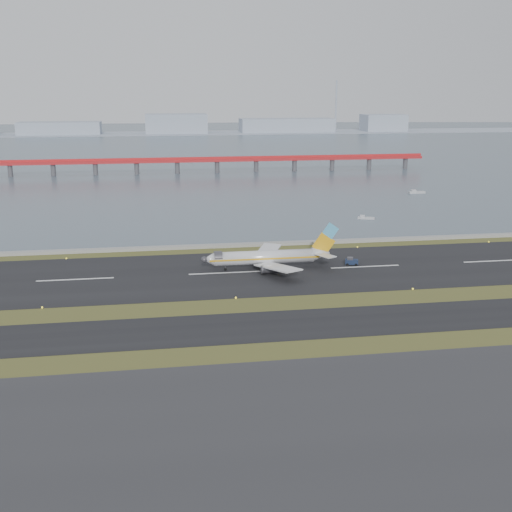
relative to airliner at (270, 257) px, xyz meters
name	(u,v)px	position (x,y,z in m)	size (l,w,h in m)	color
ground	(240,309)	(-12.77, -32.21, -3.46)	(1000.00, 1000.00, 0.00)	#364719
apron_strip	(290,430)	(-12.77, -87.21, -3.41)	(1000.00, 50.00, 0.10)	#2C2C2E
taxiway_strip	(248,327)	(-12.77, -44.21, -3.41)	(1000.00, 18.00, 0.10)	black
runway_strip	(225,273)	(-12.77, -2.21, -3.41)	(1000.00, 45.00, 0.10)	black
seawall	(215,246)	(-12.77, 27.79, -2.96)	(1000.00, 2.50, 1.00)	gray
bay_water	(172,145)	(-12.77, 427.79, -3.46)	(1400.00, 800.00, 1.30)	#42505F
red_pier	(217,161)	(7.23, 217.79, 3.82)	(260.00, 5.00, 10.20)	red
far_shoreline	(179,128)	(0.85, 587.79, 2.61)	(1400.00, 80.00, 60.50)	#9CA7B8
airliner	(270,257)	(0.00, 0.00, 0.00)	(38.52, 32.89, 12.80)	silver
pushback_tug	(351,261)	(23.92, 0.24, -2.33)	(4.04, 2.95, 2.32)	#15203A
workboat_near	(365,218)	(49.81, 64.81, -2.96)	(6.73, 4.14, 1.56)	#B3B4B8
workboat_far	(416,192)	(94.72, 122.34, -2.85)	(7.98, 2.58, 1.93)	#B3B4B8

